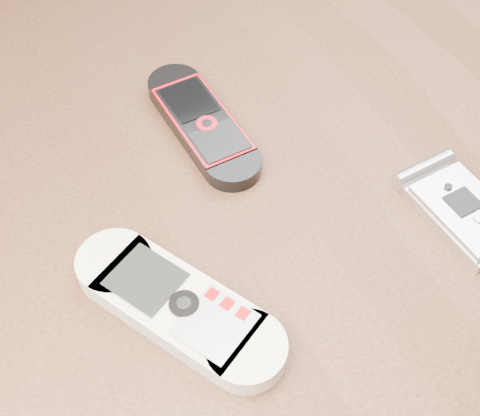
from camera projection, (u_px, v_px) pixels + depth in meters
name	position (u px, v px, depth m)	size (l,w,h in m)	color
table	(235.00, 289.00, 0.60)	(1.20, 0.80, 0.75)	black
nokia_white	(177.00, 306.00, 0.46)	(0.06, 0.17, 0.02)	silver
nokia_black_red	(202.00, 123.00, 0.57)	(0.05, 0.16, 0.02)	black
motorola_razr	(464.00, 210.00, 0.51)	(0.05, 0.10, 0.02)	#BCBCC1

